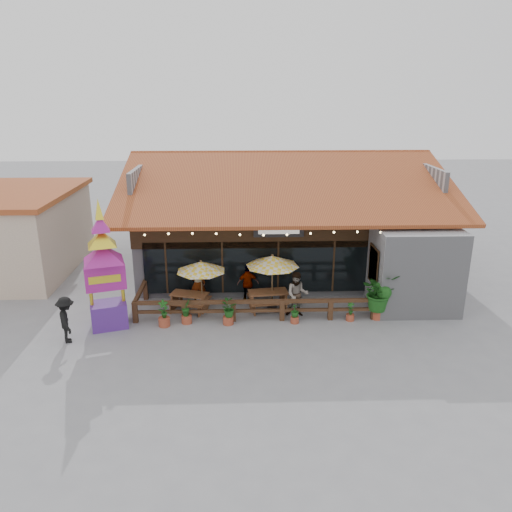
{
  "coord_description": "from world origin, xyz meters",
  "views": [
    {
      "loc": [
        -2.18,
        -19.19,
        8.99
      ],
      "look_at": [
        -1.51,
        1.5,
        2.15
      ],
      "focal_mm": 35.0,
      "sensor_mm": 36.0,
      "label": 1
    }
  ],
  "objects_px": {
    "picnic_table_right": "(268,297)",
    "tropical_plant": "(379,293)",
    "thai_sign_tower": "(103,257)",
    "umbrella_left": "(201,267)",
    "picnic_table_left": "(190,299)",
    "pedestrian": "(66,320)",
    "umbrella_right": "(272,261)"
  },
  "relations": [
    {
      "from": "umbrella_right",
      "to": "pedestrian",
      "type": "height_order",
      "value": "umbrella_right"
    },
    {
      "from": "picnic_table_left",
      "to": "umbrella_left",
      "type": "bearing_deg",
      "value": -1.75
    },
    {
      "from": "thai_sign_tower",
      "to": "picnic_table_left",
      "type": "bearing_deg",
      "value": 26.61
    },
    {
      "from": "picnic_table_right",
      "to": "pedestrian",
      "type": "xyz_separation_m",
      "value": [
        -7.69,
        -2.77,
        0.36
      ]
    },
    {
      "from": "picnic_table_left",
      "to": "picnic_table_right",
      "type": "height_order",
      "value": "picnic_table_right"
    },
    {
      "from": "picnic_table_right",
      "to": "thai_sign_tower",
      "type": "xyz_separation_m",
      "value": [
        -6.44,
        -1.53,
        2.42
      ]
    },
    {
      "from": "umbrella_right",
      "to": "thai_sign_tower",
      "type": "bearing_deg",
      "value": -166.08
    },
    {
      "from": "pedestrian",
      "to": "umbrella_right",
      "type": "bearing_deg",
      "value": -93.41
    },
    {
      "from": "umbrella_right",
      "to": "thai_sign_tower",
      "type": "xyz_separation_m",
      "value": [
        -6.62,
        -1.64,
        0.82
      ]
    },
    {
      "from": "picnic_table_left",
      "to": "thai_sign_tower",
      "type": "height_order",
      "value": "thai_sign_tower"
    },
    {
      "from": "picnic_table_left",
      "to": "umbrella_right",
      "type": "bearing_deg",
      "value": 1.76
    },
    {
      "from": "picnic_table_right",
      "to": "thai_sign_tower",
      "type": "distance_m",
      "value": 7.05
    },
    {
      "from": "picnic_table_right",
      "to": "picnic_table_left",
      "type": "bearing_deg",
      "value": -179.95
    },
    {
      "from": "picnic_table_left",
      "to": "tropical_plant",
      "type": "height_order",
      "value": "tropical_plant"
    },
    {
      "from": "umbrella_right",
      "to": "tropical_plant",
      "type": "bearing_deg",
      "value": -16.01
    },
    {
      "from": "tropical_plant",
      "to": "pedestrian",
      "type": "relative_size",
      "value": 1.1
    },
    {
      "from": "picnic_table_right",
      "to": "thai_sign_tower",
      "type": "bearing_deg",
      "value": -166.59
    },
    {
      "from": "umbrella_right",
      "to": "picnic_table_right",
      "type": "height_order",
      "value": "umbrella_right"
    },
    {
      "from": "tropical_plant",
      "to": "umbrella_right",
      "type": "bearing_deg",
      "value": 163.99
    },
    {
      "from": "picnic_table_right",
      "to": "tropical_plant",
      "type": "xyz_separation_m",
      "value": [
        4.49,
        -1.13,
        0.59
      ]
    },
    {
      "from": "picnic_table_left",
      "to": "tropical_plant",
      "type": "xyz_separation_m",
      "value": [
        7.88,
        -1.13,
        0.62
      ]
    },
    {
      "from": "picnic_table_left",
      "to": "thai_sign_tower",
      "type": "distance_m",
      "value": 4.21
    },
    {
      "from": "pedestrian",
      "to": "picnic_table_left",
      "type": "bearing_deg",
      "value": -80.77
    },
    {
      "from": "picnic_table_right",
      "to": "pedestrian",
      "type": "relative_size",
      "value": 1.02
    },
    {
      "from": "picnic_table_left",
      "to": "picnic_table_right",
      "type": "xyz_separation_m",
      "value": [
        3.38,
        0.0,
        0.03
      ]
    },
    {
      "from": "picnic_table_right",
      "to": "pedestrian",
      "type": "bearing_deg",
      "value": -160.22
    },
    {
      "from": "picnic_table_left",
      "to": "pedestrian",
      "type": "relative_size",
      "value": 1.05
    },
    {
      "from": "umbrella_left",
      "to": "picnic_table_right",
      "type": "bearing_deg",
      "value": 0.4
    },
    {
      "from": "umbrella_left",
      "to": "picnic_table_left",
      "type": "xyz_separation_m",
      "value": [
        -0.54,
        0.02,
        -1.46
      ]
    },
    {
      "from": "umbrella_left",
      "to": "pedestrian",
      "type": "bearing_deg",
      "value": -150.46
    },
    {
      "from": "picnic_table_right",
      "to": "thai_sign_tower",
      "type": "height_order",
      "value": "thai_sign_tower"
    },
    {
      "from": "umbrella_left",
      "to": "picnic_table_left",
      "type": "relative_size",
      "value": 1.46
    }
  ]
}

